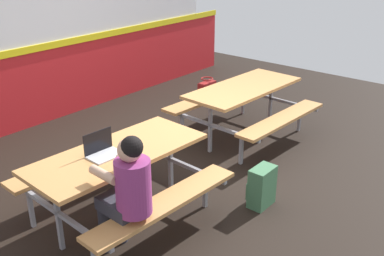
# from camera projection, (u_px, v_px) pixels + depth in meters

# --- Properties ---
(ground_plane) EXTENTS (10.00, 10.00, 0.02)m
(ground_plane) POSITION_uv_depth(u_px,v_px,m) (189.00, 169.00, 5.58)
(ground_plane) COLOR black
(accent_backdrop) EXTENTS (8.00, 0.14, 2.60)m
(accent_backdrop) POSITION_uv_depth(u_px,v_px,m) (49.00, 38.00, 6.67)
(accent_backdrop) COLOR red
(accent_backdrop) RESTS_ON ground
(picnic_table_left) EXTENTS (1.81, 1.63, 0.74)m
(picnic_table_left) POSITION_uv_depth(u_px,v_px,m) (119.00, 166.00, 4.39)
(picnic_table_left) COLOR tan
(picnic_table_left) RESTS_ON ground
(picnic_table_right) EXTENTS (1.81, 1.63, 0.74)m
(picnic_table_right) POSITION_uv_depth(u_px,v_px,m) (243.00, 98.00, 6.24)
(picnic_table_right) COLOR tan
(picnic_table_right) RESTS_ON ground
(student_nearer) EXTENTS (0.37, 0.53, 1.21)m
(student_nearer) POSITION_uv_depth(u_px,v_px,m) (127.00, 188.00, 3.76)
(student_nearer) COLOR #2D2D38
(student_nearer) RESTS_ON ground
(laptop_silver) EXTENTS (0.33, 0.23, 0.22)m
(laptop_silver) POSITION_uv_depth(u_px,v_px,m) (103.00, 150.00, 4.24)
(laptop_silver) COLOR silver
(laptop_silver) RESTS_ON picnic_table_left
(backpack_dark) EXTENTS (0.30, 0.22, 0.44)m
(backpack_dark) POSITION_uv_depth(u_px,v_px,m) (261.00, 187.00, 4.73)
(backpack_dark) COLOR #3F724C
(backpack_dark) RESTS_ON ground
(tote_bag_bright) EXTENTS (0.34, 0.21, 0.43)m
(tote_bag_bright) POSITION_uv_depth(u_px,v_px,m) (207.00, 91.00, 7.69)
(tote_bag_bright) COLOR maroon
(tote_bag_bright) RESTS_ON ground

